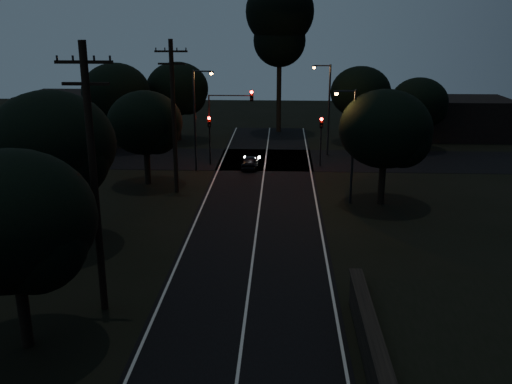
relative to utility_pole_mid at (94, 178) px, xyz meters
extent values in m
cube|color=black|center=(6.00, 7.00, -5.73)|extent=(8.00, 70.00, 0.02)
cube|color=black|center=(6.00, 27.00, -5.73)|extent=(60.00, 8.00, 0.02)
cube|color=beige|center=(6.00, 7.00, -5.71)|extent=(0.12, 70.00, 0.01)
cube|color=beige|center=(2.25, 7.00, -5.71)|extent=(0.12, 70.00, 0.01)
cube|color=beige|center=(9.75, 7.00, -5.71)|extent=(0.12, 70.00, 0.01)
cylinder|color=black|center=(0.00, 0.00, -0.24)|extent=(0.30, 0.30, 11.00)
cube|color=black|center=(0.00, 0.00, 4.46)|extent=(2.20, 0.12, 0.12)
cube|color=black|center=(0.00, 0.00, 3.66)|extent=(1.80, 0.12, 0.12)
cylinder|color=black|center=(0.00, 17.00, -0.49)|extent=(0.30, 0.30, 10.50)
cube|color=black|center=(0.00, 17.00, 3.96)|extent=(2.20, 0.12, 0.12)
cube|color=black|center=(0.00, 17.00, 3.16)|extent=(1.80, 0.12, 0.12)
cylinder|color=black|center=(-2.00, -3.00, -4.35)|extent=(0.44, 0.44, 2.78)
ellipsoid|color=black|center=(-2.00, -3.00, -0.75)|extent=(5.90, 5.90, 5.02)
sphere|color=black|center=(-0.97, -3.59, -1.34)|extent=(3.54, 3.54, 3.54)
cylinder|color=black|center=(-4.50, 7.00, -4.21)|extent=(0.44, 0.44, 3.05)
ellipsoid|color=black|center=(-4.50, 7.00, -0.22)|extent=(6.59, 6.59, 5.60)
sphere|color=black|center=(-3.35, 6.34, -0.87)|extent=(3.95, 3.95, 3.95)
cylinder|color=black|center=(-2.50, 19.00, -4.47)|extent=(0.44, 0.44, 2.54)
ellipsoid|color=black|center=(-2.50, 19.00, -1.16)|extent=(5.43, 5.43, 4.61)
sphere|color=black|center=(-1.55, 18.46, -1.70)|extent=(3.26, 3.26, 3.26)
cylinder|color=black|center=(-3.00, 35.00, -4.31)|extent=(0.44, 0.44, 2.87)
ellipsoid|color=black|center=(-3.00, 35.00, -0.57)|extent=(6.14, 6.14, 5.22)
sphere|color=black|center=(-1.93, 34.39, -1.18)|extent=(3.68, 3.68, 3.68)
cylinder|color=black|center=(-8.00, 31.00, -4.26)|extent=(0.44, 0.44, 2.96)
ellipsoid|color=black|center=(-8.00, 31.00, -0.44)|extent=(6.24, 6.24, 5.30)
sphere|color=black|center=(-6.91, 30.38, -1.06)|extent=(3.74, 3.74, 3.74)
cylinder|color=black|center=(15.00, 35.00, -4.37)|extent=(0.44, 0.44, 2.73)
ellipsoid|color=black|center=(15.00, 35.00, -0.81)|extent=(5.87, 5.87, 4.99)
sphere|color=black|center=(16.03, 34.41, -1.39)|extent=(3.52, 3.52, 3.52)
cylinder|color=black|center=(20.00, 32.00, -4.51)|extent=(0.44, 0.44, 2.46)
ellipsoid|color=black|center=(20.00, 32.00, -1.31)|extent=(5.24, 5.24, 4.46)
sphere|color=black|center=(20.92, 31.48, -1.84)|extent=(3.15, 3.15, 3.15)
cylinder|color=black|center=(14.00, 15.00, -4.34)|extent=(0.44, 0.44, 2.79)
ellipsoid|color=black|center=(14.00, 15.00, -0.72)|extent=(5.93, 5.93, 5.04)
sphere|color=black|center=(15.04, 14.41, -1.31)|extent=(3.56, 3.56, 3.56)
cylinder|color=black|center=(7.00, 40.00, -1.34)|extent=(0.50, 0.50, 8.80)
sphere|color=black|center=(7.00, 40.00, 6.75)|extent=(7.04, 7.04, 7.04)
sphere|color=black|center=(7.00, 40.00, 3.87)|extent=(5.44, 5.44, 5.44)
cube|color=black|center=(-14.00, 37.00, -3.54)|extent=(10.00, 8.00, 4.40)
cube|color=black|center=(26.00, 38.00, -3.74)|extent=(9.00, 7.00, 4.00)
cylinder|color=black|center=(1.40, 25.00, -4.14)|extent=(0.12, 0.12, 3.20)
cube|color=black|center=(1.40, 25.00, -2.09)|extent=(0.28, 0.22, 0.90)
sphere|color=#FF0705|center=(1.40, 24.87, -1.79)|extent=(0.22, 0.22, 0.22)
cylinder|color=black|center=(10.60, 25.00, -4.14)|extent=(0.12, 0.12, 3.20)
cube|color=black|center=(10.60, 25.00, -2.09)|extent=(0.28, 0.22, 0.90)
sphere|color=#FF0705|center=(10.60, 24.87, -1.79)|extent=(0.22, 0.22, 0.22)
cylinder|color=black|center=(1.40, 25.00, -3.24)|extent=(0.12, 0.12, 5.00)
cube|color=black|center=(4.90, 25.00, 0.06)|extent=(0.28, 0.22, 0.90)
sphere|color=#FF0705|center=(4.90, 24.87, 0.36)|extent=(0.22, 0.22, 0.22)
cube|color=black|center=(3.15, 25.00, 0.06)|extent=(3.50, 0.08, 0.08)
cylinder|color=black|center=(0.50, 23.00, -1.74)|extent=(0.16, 0.16, 8.00)
cube|color=black|center=(1.20, 23.00, 2.16)|extent=(1.40, 0.10, 0.10)
cube|color=black|center=(1.90, 23.00, 2.11)|extent=(0.35, 0.22, 0.12)
sphere|color=orange|center=(1.90, 23.00, 2.01)|extent=(0.26, 0.26, 0.26)
cylinder|color=black|center=(11.50, 29.00, -1.74)|extent=(0.16, 0.16, 8.00)
cube|color=black|center=(10.80, 29.00, 2.16)|extent=(1.40, 0.10, 0.10)
cube|color=black|center=(10.10, 29.00, 2.11)|extent=(0.35, 0.22, 0.12)
sphere|color=orange|center=(10.10, 29.00, 2.01)|extent=(0.26, 0.26, 0.26)
cylinder|color=black|center=(12.00, 15.00, -1.99)|extent=(0.16, 0.16, 7.50)
cube|color=black|center=(11.40, 15.00, 1.66)|extent=(1.20, 0.10, 0.10)
cube|color=black|center=(10.80, 15.00, 1.61)|extent=(0.35, 0.22, 0.12)
sphere|color=orange|center=(10.80, 15.00, 1.51)|extent=(0.26, 0.26, 0.26)
imported|color=black|center=(4.83, 23.91, -5.19)|extent=(1.45, 3.28, 1.10)
camera|label=1|loc=(7.42, -21.35, 5.98)|focal=40.00mm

